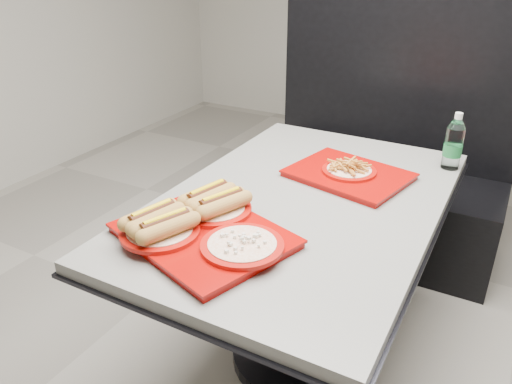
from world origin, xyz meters
The scene contains 6 objects.
ground centered at (0.00, 0.00, 0.00)m, with size 6.00×6.00×0.00m, color gray.
diner_table centered at (0.00, 0.00, 0.58)m, with size 0.92×1.42×0.75m.
booth_bench centered at (0.00, 1.09, 0.40)m, with size 1.30×0.57×1.35m.
tray_near centered at (-0.17, -0.39, 0.79)m, with size 0.59×0.52×0.11m.
tray_far centered at (0.08, 0.24, 0.77)m, with size 0.48×0.41×0.08m.
water_bottle centered at (0.41, 0.53, 0.85)m, with size 0.07×0.07×0.23m.
Camera 1 is at (0.61, -1.45, 1.55)m, focal length 35.00 mm.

